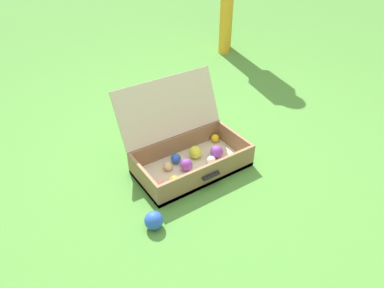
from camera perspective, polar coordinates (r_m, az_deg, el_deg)
name	(u,v)px	position (r m, az deg, el deg)	size (l,w,h in m)	color
ground_plane	(198,176)	(2.08, 0.93, -5.20)	(16.00, 16.00, 0.00)	#4C8C38
open_suitcase	(186,149)	(2.10, -0.94, -0.80)	(0.67, 0.54, 0.48)	beige
stray_ball_on_grass	(154,220)	(1.77, -6.29, -12.35)	(0.09, 0.09, 0.09)	blue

